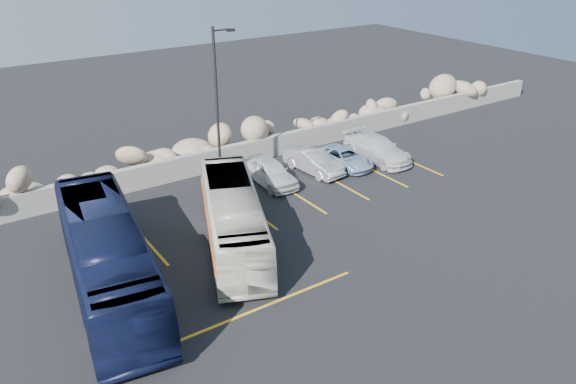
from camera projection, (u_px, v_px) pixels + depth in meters
ground at (286, 302)px, 19.78m from camera, size 90.00×90.00×0.00m
seawall at (154, 174)px, 28.50m from camera, size 60.00×0.40×1.20m
riprap_pile at (144, 154)px, 29.10m from camera, size 54.00×2.80×2.60m
parking_lines at (302, 209)px, 26.29m from camera, size 18.16×9.36×0.01m
lamppost at (218, 107)px, 26.34m from camera, size 1.14×0.18×8.00m
vintage_bus at (233, 217)px, 22.90m from camera, size 5.33×8.94×2.46m
tour_coach at (107, 256)px, 19.82m from camera, size 3.93×10.56×2.87m
car_a at (270, 172)px, 28.62m from camera, size 1.71×3.88×1.30m
car_b at (314, 161)px, 29.98m from camera, size 1.67×3.82×1.22m
car_c at (377, 149)px, 31.58m from camera, size 1.84×4.52×1.31m
car_d at (345, 158)px, 30.75m from camera, size 1.77×3.67×1.01m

